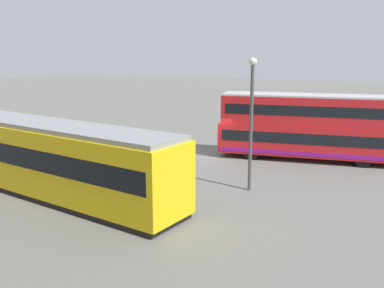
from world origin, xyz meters
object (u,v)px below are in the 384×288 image
(pedestrian_near_railing, at_px, (113,159))
(tram_yellow, at_px, (52,158))
(double_decker_bus, at_px, (310,127))
(info_sign, at_px, (42,126))
(pedestrian_crossing, at_px, (103,178))
(street_lamp, at_px, (251,114))

(pedestrian_near_railing, bearing_deg, tram_yellow, 72.93)
(double_decker_bus, height_order, info_sign, double_decker_bus)
(info_sign, bearing_deg, tram_yellow, 136.02)
(double_decker_bus, relative_size, pedestrian_crossing, 7.14)
(double_decker_bus, xyz_separation_m, tram_yellow, (9.64, 11.63, -0.29))
(pedestrian_near_railing, xyz_separation_m, info_sign, (8.08, -3.49, 0.59))
(pedestrian_near_railing, bearing_deg, info_sign, -23.39)
(double_decker_bus, bearing_deg, street_lamp, 77.75)
(double_decker_bus, distance_m, pedestrian_near_railing, 12.02)
(pedestrian_near_railing, bearing_deg, double_decker_bus, -136.05)
(pedestrian_near_railing, height_order, pedestrian_crossing, pedestrian_near_railing)
(tram_yellow, xyz_separation_m, pedestrian_crossing, (-2.27, -0.70, -0.85))
(double_decker_bus, bearing_deg, pedestrian_near_railing, 43.95)
(tram_yellow, height_order, pedestrian_near_railing, tram_yellow)
(double_decker_bus, height_order, pedestrian_near_railing, double_decker_bus)
(pedestrian_near_railing, distance_m, info_sign, 8.82)
(pedestrian_crossing, bearing_deg, tram_yellow, 17.19)
(pedestrian_near_railing, relative_size, pedestrian_crossing, 1.15)
(tram_yellow, distance_m, street_lamp, 9.38)
(double_decker_bus, relative_size, pedestrian_near_railing, 6.21)
(double_decker_bus, distance_m, info_sign, 17.39)
(pedestrian_crossing, distance_m, info_sign, 11.17)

